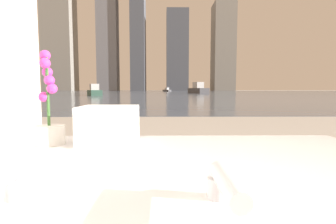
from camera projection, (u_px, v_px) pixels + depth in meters
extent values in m
cube|color=white|center=(151.00, 184.00, 0.69)|extent=(1.40, 1.01, 0.04)
cylinder|color=silver|center=(16.00, 189.00, 0.55)|extent=(0.04, 0.04, 0.04)
cylinder|color=silver|center=(217.00, 188.00, 0.56)|extent=(0.04, 0.04, 0.04)
cylinder|color=silver|center=(227.00, 184.00, 0.47)|extent=(0.04, 0.17, 0.04)
cylinder|color=silver|center=(49.00, 135.00, 1.09)|extent=(0.12, 0.12, 0.08)
cylinder|color=#38662D|center=(48.00, 91.00, 1.08)|extent=(0.01, 0.01, 0.29)
sphere|color=#CC3899|center=(45.00, 55.00, 1.08)|extent=(0.04, 0.04, 0.04)
sphere|color=#CC3899|center=(45.00, 63.00, 1.06)|extent=(0.04, 0.04, 0.04)
sphere|color=#CC3899|center=(47.00, 72.00, 1.09)|extent=(0.04, 0.04, 0.04)
sphere|color=#CC3899|center=(49.00, 80.00, 1.08)|extent=(0.04, 0.04, 0.04)
sphere|color=#CC3899|center=(52.00, 89.00, 1.07)|extent=(0.04, 0.04, 0.04)
sphere|color=#CC3899|center=(44.00, 97.00, 1.09)|extent=(0.04, 0.04, 0.04)
cube|color=white|center=(109.00, 139.00, 1.12)|extent=(0.24, 0.21, 0.04)
cube|color=white|center=(109.00, 129.00, 1.12)|extent=(0.24, 0.21, 0.04)
cube|color=white|center=(109.00, 120.00, 1.12)|extent=(0.24, 0.21, 0.04)
cube|color=white|center=(109.00, 111.00, 1.11)|extent=(0.24, 0.21, 0.04)
cube|color=slate|center=(164.00, 92.00, 62.09)|extent=(180.00, 110.00, 0.01)
cube|color=#335647|center=(94.00, 93.00, 31.04)|extent=(2.59, 3.85, 0.64)
cube|color=silver|center=(94.00, 87.00, 30.98)|extent=(1.38, 1.62, 0.73)
cube|color=#4C4C51|center=(198.00, 91.00, 46.42)|extent=(3.29, 5.59, 0.93)
cube|color=silver|center=(198.00, 85.00, 46.33)|extent=(1.85, 2.28, 1.06)
cube|color=#4C4C51|center=(167.00, 91.00, 79.11)|extent=(2.65, 3.30, 0.56)
cube|color=silver|center=(167.00, 89.00, 79.05)|extent=(1.32, 1.45, 0.64)
cube|color=gray|center=(58.00, 8.00, 113.99)|extent=(12.62, 10.93, 72.20)
cube|color=slate|center=(107.00, 10.00, 114.38)|extent=(8.76, 7.37, 70.78)
cube|color=#4C515B|center=(138.00, 17.00, 114.86)|extent=(6.11, 11.55, 64.64)
cube|color=#4C515B|center=(177.00, 51.00, 116.43)|extent=(9.48, 10.36, 34.99)
cube|color=gray|center=(223.00, 48.00, 116.61)|extent=(9.16, 11.52, 38.21)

